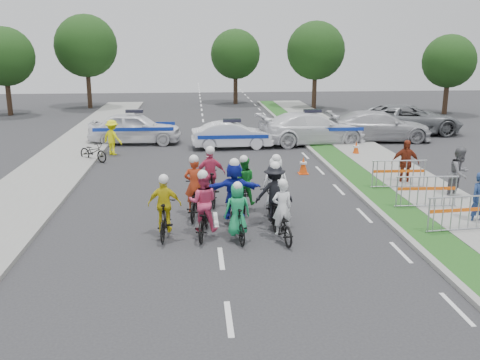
{
  "coord_description": "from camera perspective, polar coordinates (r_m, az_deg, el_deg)",
  "views": [
    {
      "loc": [
        -0.59,
        -12.35,
        5.22
      ],
      "look_at": [
        0.77,
        3.48,
        1.1
      ],
      "focal_mm": 40.0,
      "sensor_mm": 36.0,
      "label": 1
    }
  ],
  "objects": [
    {
      "name": "sidewalk_left",
      "position": [
        19.04,
        -22.81,
        -2.34
      ],
      "size": [
        3.0,
        60.0,
        0.13
      ],
      "primitive_type": "cube",
      "color": "gray",
      "rests_on": "ground"
    },
    {
      "name": "barrier_1",
      "position": [
        17.95,
        19.24,
        -1.34
      ],
      "size": [
        2.02,
        0.57,
        1.12
      ],
      "primitive_type": null,
      "rotation": [
        0.0,
        0.0,
        -0.04
      ],
      "color": "#A5A8AD",
      "rests_on": "ground"
    },
    {
      "name": "police_car_1",
      "position": [
        26.97,
        -0.87,
        4.81
      ],
      "size": [
        4.1,
        1.63,
        1.33
      ],
      "primitive_type": "imported",
      "rotation": [
        0.0,
        0.0,
        1.63
      ],
      "color": "white",
      "rests_on": "ground"
    },
    {
      "name": "rider_8",
      "position": [
        17.04,
        0.37,
        -0.97
      ],
      "size": [
        0.78,
        1.79,
        1.78
      ],
      "rotation": [
        0.0,
        0.0,
        3.07
      ],
      "color": "black",
      "rests_on": "ground"
    },
    {
      "name": "police_car_2",
      "position": [
        28.32,
        7.67,
        5.49
      ],
      "size": [
        5.99,
        3.1,
        1.66
      ],
      "primitive_type": "imported",
      "rotation": [
        0.0,
        0.0,
        1.71
      ],
      "color": "white",
      "rests_on": "ground"
    },
    {
      "name": "barrier_2",
      "position": [
        20.05,
        16.56,
        0.48
      ],
      "size": [
        2.01,
        0.55,
        1.12
      ],
      "primitive_type": null,
      "rotation": [
        0.0,
        0.0,
        -0.02
      ],
      "color": "#A5A8AD",
      "rests_on": "ground"
    },
    {
      "name": "rider_9",
      "position": [
        17.6,
        -3.16,
        -0.19
      ],
      "size": [
        1.03,
        1.92,
        1.97
      ],
      "rotation": [
        0.0,
        0.0,
        3.26
      ],
      "color": "black",
      "rests_on": "ground"
    },
    {
      "name": "parked_bike",
      "position": [
        24.88,
        -15.38,
        2.93
      ],
      "size": [
        1.66,
        1.48,
        0.87
      ],
      "primitive_type": "imported",
      "rotation": [
        0.0,
        0.0,
        0.91
      ],
      "color": "black",
      "rests_on": "ground"
    },
    {
      "name": "rider_6",
      "position": [
        16.37,
        -4.86,
        -1.74
      ],
      "size": [
        0.9,
        1.99,
        1.96
      ],
      "rotation": [
        0.0,
        0.0,
        3.02
      ],
      "color": "black",
      "rests_on": "ground"
    },
    {
      "name": "rider_1",
      "position": [
        14.37,
        -0.29,
        -3.98
      ],
      "size": [
        0.76,
        1.64,
        1.67
      ],
      "rotation": [
        0.0,
        0.0,
        3.31
      ],
      "color": "black",
      "rests_on": "ground"
    },
    {
      "name": "cone_0",
      "position": [
        21.87,
        6.77,
        1.54
      ],
      "size": [
        0.4,
        0.4,
        0.7
      ],
      "color": "#F24C0C",
      "rests_on": "ground"
    },
    {
      "name": "police_car_0",
      "position": [
        28.76,
        -11.11,
        5.46
      ],
      "size": [
        4.91,
        2.24,
        1.63
      ],
      "primitive_type": "imported",
      "rotation": [
        0.0,
        0.0,
        1.5
      ],
      "color": "white",
      "rests_on": "ground"
    },
    {
      "name": "spectator_1",
      "position": [
        19.58,
        22.37,
        0.66
      ],
      "size": [
        1.1,
        1.03,
        1.79
      ],
      "primitive_type": "imported",
      "rotation": [
        0.0,
        0.0,
        0.55
      ],
      "color": "#5E5E63",
      "rests_on": "ground"
    },
    {
      "name": "civilian_suv",
      "position": [
        32.64,
        17.47,
        6.2
      ],
      "size": [
        6.25,
        3.0,
        1.72
      ],
      "primitive_type": "imported",
      "rotation": [
        0.0,
        0.0,
        1.59
      ],
      "color": "slate",
      "rests_on": "ground"
    },
    {
      "name": "ground",
      "position": [
        13.42,
        -2.04,
        -8.36
      ],
      "size": [
        90.0,
        90.0,
        0.0
      ],
      "primitive_type": "plane",
      "color": "#28282B",
      "rests_on": "ground"
    },
    {
      "name": "civilian_sedan",
      "position": [
        29.93,
        14.63,
        5.59
      ],
      "size": [
        5.66,
        2.52,
        1.61
      ],
      "primitive_type": "imported",
      "rotation": [
        0.0,
        0.0,
        1.52
      ],
      "color": "#BABABF",
      "rests_on": "ground"
    },
    {
      "name": "barrier_0",
      "position": [
        16.03,
        22.44,
        -3.51
      ],
      "size": [
        2.04,
        0.68,
        1.12
      ],
      "primitive_type": null,
      "rotation": [
        0.0,
        0.0,
        0.09
      ],
      "color": "#A5A8AD",
      "rests_on": "ground"
    },
    {
      "name": "tree_4",
      "position": [
        46.5,
        -0.49,
        13.26
      ],
      "size": [
        4.2,
        4.2,
        6.3
      ],
      "color": "#382619",
      "rests_on": "ground"
    },
    {
      "name": "spectator_2",
      "position": [
        20.77,
        17.21,
        1.77
      ],
      "size": [
        1.08,
        0.61,
        1.73
      ],
      "primitive_type": "imported",
      "rotation": [
        0.0,
        0.0,
        -0.2
      ],
      "color": "maroon",
      "rests_on": "ground"
    },
    {
      "name": "marshal_hiviz",
      "position": [
        26.05,
        -13.45,
        4.44
      ],
      "size": [
        1.23,
        1.13,
        1.66
      ],
      "primitive_type": "imported",
      "rotation": [
        0.0,
        0.0,
        2.51
      ],
      "color": "#F2F10C",
      "rests_on": "ground"
    },
    {
      "name": "tree_0",
      "position": [
        42.53,
        -23.83,
        11.95
      ],
      "size": [
        4.2,
        4.2,
        6.3
      ],
      "color": "#382619",
      "rests_on": "ground"
    },
    {
      "name": "rider_4",
      "position": [
        15.47,
        3.65,
        -2.28
      ],
      "size": [
        1.09,
        1.92,
        1.95
      ],
      "rotation": [
        0.0,
        0.0,
        3.15
      ],
      "color": "black",
      "rests_on": "ground"
    },
    {
      "name": "tree_3",
      "position": [
        45.14,
        -16.1,
        13.57
      ],
      "size": [
        4.9,
        4.9,
        7.35
      ],
      "color": "#382619",
      "rests_on": "ground"
    },
    {
      "name": "grass_strip",
      "position": [
        19.2,
        14.73,
        -1.56
      ],
      "size": [
        1.2,
        60.0,
        0.11
      ],
      "primitive_type": "cube",
      "color": "#194D19",
      "rests_on": "ground"
    },
    {
      "name": "curb_right",
      "position": [
        18.97,
        12.74,
        -1.61
      ],
      "size": [
        0.2,
        60.0,
        0.12
      ],
      "primitive_type": "cube",
      "color": "gray",
      "rests_on": "ground"
    },
    {
      "name": "sidewalk_right",
      "position": [
        19.87,
        19.63,
        -1.37
      ],
      "size": [
        2.4,
        60.0,
        0.13
      ],
      "primitive_type": "cube",
      "color": "gray",
      "rests_on": "ground"
    },
    {
      "name": "rider_5",
      "position": [
        15.64,
        -0.62,
        -1.77
      ],
      "size": [
        1.6,
        1.91,
        1.99
      ],
      "rotation": [
        0.0,
        0.0,
        3.12
      ],
      "color": "black",
      "rests_on": "ground"
    },
    {
      "name": "rider_0",
      "position": [
        14.44,
        4.45,
        -4.26
      ],
      "size": [
        0.84,
        1.78,
        1.74
      ],
      "rotation": [
        0.0,
        0.0,
        3.29
      ],
      "color": "black",
      "rests_on": "ground"
    },
    {
      "name": "tree_1",
      "position": [
        43.43,
        8.08,
        13.5
      ],
      "size": [
        4.55,
        4.55,
        6.82
      ],
      "color": "#382619",
      "rests_on": "ground"
    },
    {
      "name": "rider_2",
      "position": [
        14.7,
        -3.93,
        -3.39
      ],
      "size": [
        0.91,
        1.94,
        1.9
      ],
      "rotation": [
        0.0,
        0.0,
        3.0
      ],
      "color": "black",
      "rests_on": "ground"
    },
    {
      "name": "rider_3",
      "position": [
        14.71,
        -8.0,
        -3.52
      ],
      "size": [
        0.94,
        1.76,
        1.81
      ],
      "rotation": [
        0.0,
        0.0,
        3.05
      ],
      "color": "black",
      "rests_on": "ground"
    },
    {
      "name": "spectator_0",
      "position": [
        17.03,
        24.21,
        -1.87
      ],
      "size": [
        0.62,
        0.46,
        1.57
      ],
      "primitive_type": "imported",
      "rotation": [
        0.0,
        0.0,
        0.15
      ],
      "color": "navy",
      "rests_on": "ground"
    },
    {
      "name": "cone_1",
      "position": [
        25.73,
        12.28,
        3.27
      ],
      "size": [
        0.4,
        0.4,
        0.7
      ],
      "color": "#F24C0C",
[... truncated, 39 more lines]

